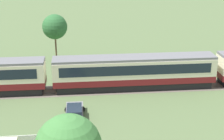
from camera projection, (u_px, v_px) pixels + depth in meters
The scene contains 4 objects.
passenger_train at pixel (137, 71), 42.56m from camera, with size 104.30×2.95×4.17m.
railway_track at pixel (110, 89), 43.02m from camera, with size 169.62×3.60×0.04m.
parked_car_grey at pixel (74, 113), 35.40m from camera, with size 2.25×4.74×1.33m.
yard_tree_0 at pixel (55, 27), 51.32m from camera, with size 3.76×3.76×7.42m.
Camera 1 is at (-23.58, -39.43, 16.82)m, focal length 55.00 mm.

